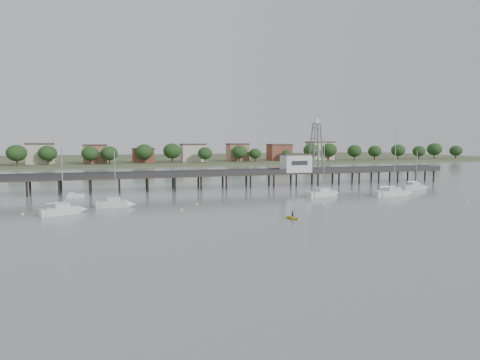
# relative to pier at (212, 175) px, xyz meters

# --- Properties ---
(ground_plane) EXTENTS (500.00, 500.00, 0.00)m
(ground_plane) POSITION_rel_pier_xyz_m (0.00, -60.00, -3.79)
(ground_plane) COLOR slate
(ground_plane) RESTS_ON ground
(pier) EXTENTS (150.00, 5.00, 5.50)m
(pier) POSITION_rel_pier_xyz_m (0.00, 0.00, 0.00)
(pier) COLOR #2D2823
(pier) RESTS_ON ground
(pier_building) EXTENTS (8.40, 5.40, 5.30)m
(pier_building) POSITION_rel_pier_xyz_m (25.00, 0.00, 2.87)
(pier_building) COLOR silver
(pier_building) RESTS_ON ground
(lattice_tower) EXTENTS (3.20, 3.20, 15.50)m
(lattice_tower) POSITION_rel_pier_xyz_m (31.50, 0.00, 7.31)
(lattice_tower) COLOR slate
(lattice_tower) RESTS_ON ground
(sailboat_b) EXTENTS (7.12, 2.95, 11.55)m
(sailboat_b) POSITION_rel_pier_xyz_m (-24.70, -24.49, -3.14)
(sailboat_b) COLOR silver
(sailboat_b) RESTS_ON ground
(sailboat_a) EXTENTS (7.78, 5.22, 12.56)m
(sailboat_a) POSITION_rel_pier_xyz_m (-33.51, -29.30, -3.15)
(sailboat_a) COLOR silver
(sailboat_a) RESTS_ON ground
(sailboat_d) EXTENTS (10.19, 3.10, 16.58)m
(sailboat_d) POSITION_rel_pier_xyz_m (39.58, -26.49, -3.17)
(sailboat_d) COLOR silver
(sailboat_d) RESTS_ON ground
(sailboat_c) EXTENTS (9.75, 5.19, 15.35)m
(sailboat_c) POSITION_rel_pier_xyz_m (22.68, -22.19, -3.16)
(sailboat_c) COLOR silver
(sailboat_c) RESTS_ON ground
(sailboat_e) EXTENTS (6.80, 2.89, 11.04)m
(sailboat_e) POSITION_rel_pier_xyz_m (52.48, -18.20, -3.14)
(sailboat_e) COLOR silver
(sailboat_e) RESTS_ON ground
(white_tender) EXTENTS (3.98, 1.89, 1.50)m
(white_tender) POSITION_rel_pier_xyz_m (-34.21, -7.70, -3.33)
(white_tender) COLOR silver
(white_tender) RESTS_ON ground
(yellow_dinghy) EXTENTS (1.95, 0.97, 2.63)m
(yellow_dinghy) POSITION_rel_pier_xyz_m (2.81, -45.77, -3.79)
(yellow_dinghy) COLOR gold
(yellow_dinghy) RESTS_ON ground
(dinghy_occupant) EXTENTS (0.46, 1.16, 0.27)m
(dinghy_occupant) POSITION_rel_pier_xyz_m (2.81, -45.77, -3.79)
(dinghy_occupant) COLOR black
(dinghy_occupant) RESTS_ON ground
(mooring_buoys) EXTENTS (89.54, 20.64, 0.39)m
(mooring_buoys) POSITION_rel_pier_xyz_m (5.13, -29.18, -3.71)
(mooring_buoys) COLOR beige
(mooring_buoys) RESTS_ON ground
(far_shore) EXTENTS (500.00, 170.00, 10.40)m
(far_shore) POSITION_rel_pier_xyz_m (0.36, 179.58, -2.85)
(far_shore) COLOR #475133
(far_shore) RESTS_ON ground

